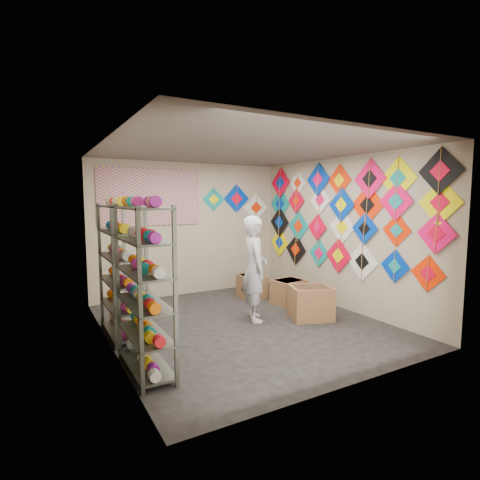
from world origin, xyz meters
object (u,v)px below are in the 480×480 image
shelf_rack_back (120,270)px  carton_b (289,292)px  shopkeeper (255,269)px  carton_c (252,286)px  shelf_rack_front (144,289)px  carton_a (311,303)px

shelf_rack_back → carton_b: bearing=2.7°
shopkeeper → carton_c: shopkeeper is taller
shelf_rack_back → carton_c: size_ratio=3.64×
shelf_rack_front → carton_b: 3.49m
shelf_rack_back → carton_a: (2.87, -0.75, -0.68)m
shelf_rack_front → carton_a: 3.00m
carton_b → shelf_rack_back: bearing=176.0°
carton_a → carton_b: bearing=95.5°
shopkeeper → carton_b: (1.06, 0.50, -0.62)m
shelf_rack_front → carton_c: shelf_rack_front is taller
shelf_rack_back → shopkeeper: bearing=-9.8°
shelf_rack_back → shopkeeper: size_ratio=1.12×
carton_a → carton_b: (0.22, 0.90, -0.04)m
carton_a → carton_b: 0.93m
shelf_rack_back → carton_b: 3.18m
carton_a → shopkeeper: bearing=173.7°
carton_a → carton_c: bearing=114.5°
shelf_rack_front → shopkeeper: size_ratio=1.12×
shopkeeper → carton_a: size_ratio=2.63×
carton_a → carton_c: 1.63m
shelf_rack_front → carton_a: bearing=10.8°
shopkeeper → carton_b: bearing=-45.5°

